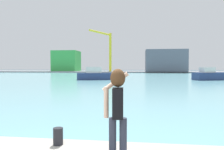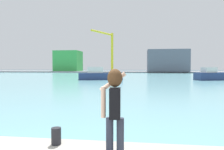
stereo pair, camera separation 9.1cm
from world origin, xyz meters
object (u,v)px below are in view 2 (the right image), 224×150
at_px(person_photographer, 114,105).
at_px(harbor_bollard, 56,136).
at_px(boat_moored, 100,75).
at_px(boat_moored_2, 212,75).
at_px(port_crane, 109,47).
at_px(warehouse_left, 68,61).
at_px(warehouse_right, 167,61).

height_order(person_photographer, harbor_bollard, person_photographer).
height_order(boat_moored, boat_moored_2, boat_moored).
bearing_deg(harbor_bollard, port_crane, 97.58).
distance_m(boat_moored, warehouse_left, 61.31).
height_order(person_photographer, warehouse_left, warehouse_left).
bearing_deg(person_photographer, boat_moored, 7.06).
bearing_deg(boat_moored, harbor_bollard, -95.35).
bearing_deg(warehouse_left, port_crane, -22.99).
bearing_deg(boat_moored_2, warehouse_left, 111.28).
bearing_deg(port_crane, person_photographer, -81.51).
height_order(warehouse_left, warehouse_right, warehouse_left).
distance_m(person_photographer, warehouse_left, 96.31).
xyz_separation_m(harbor_bollard, warehouse_right, (12.23, 84.92, 4.02)).
xyz_separation_m(person_photographer, warehouse_left, (-32.28, 90.68, 3.32)).
bearing_deg(warehouse_left, warehouse_right, -6.72).
bearing_deg(person_photographer, boat_moored_2, -23.91).
bearing_deg(person_photographer, warehouse_right, -11.59).
bearing_deg(harbor_bollard, person_photographer, -25.65).
relative_size(boat_moored, port_crane, 0.52).
bearing_deg(harbor_bollard, boat_moored, 99.38).
distance_m(warehouse_left, warehouse_right, 43.38).
xyz_separation_m(boat_moored, warehouse_left, (-25.19, 55.74, 4.14)).
relative_size(person_photographer, port_crane, 0.11).
relative_size(harbor_bollard, port_crane, 0.02).
height_order(harbor_bollard, port_crane, port_crane).
bearing_deg(port_crane, harbor_bollard, -82.42).
relative_size(warehouse_left, warehouse_right, 0.69).
xyz_separation_m(person_photographer, warehouse_right, (10.81, 85.60, 3.15)).
bearing_deg(boat_moored_2, warehouse_right, 73.85).
bearing_deg(warehouse_right, boat_moored_2, -87.40).
relative_size(person_photographer, harbor_bollard, 4.51).
bearing_deg(person_photographer, port_crane, 4.09).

